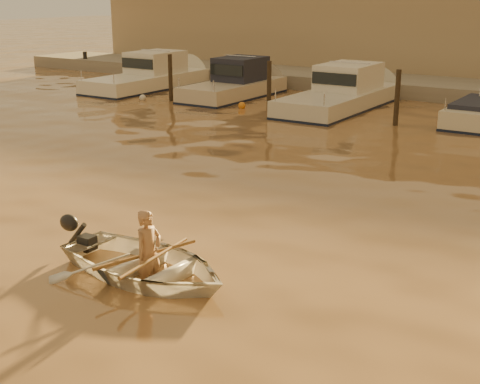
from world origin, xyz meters
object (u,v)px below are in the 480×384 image
Objects in this scene: moored_boat_2 at (341,93)px; dinghy at (145,264)px; person at (149,253)px; moored_boat_1 at (233,83)px; moored_boat_0 at (147,76)px.

dinghy is at bearing -76.08° from moored_boat_2.
dinghy is 0.25m from person.
dinghy is 19.66m from moored_boat_1.
moored_boat_1 is at bearing 32.92° from dinghy.
dinghy is 0.50× the size of moored_boat_1.
moored_boat_0 is 10.35m from moored_boat_2.
dinghy is 17.72m from moored_boat_2.
moored_boat_2 is (-4.36, 17.20, 0.17)m from person.
moored_boat_1 reaches higher than person.
moored_boat_2 is (10.35, 0.00, 0.00)m from moored_boat_0.
moored_boat_2 is at bearing 17.85° from dinghy.
moored_boat_1 is at bearing 0.00° from moored_boat_0.
moored_boat_1 is (-9.53, 17.19, 0.40)m from dinghy.
moored_boat_0 is at bearing 180.00° from moored_boat_2.
moored_boat_1 is (5.09, 0.00, 0.00)m from moored_boat_0.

